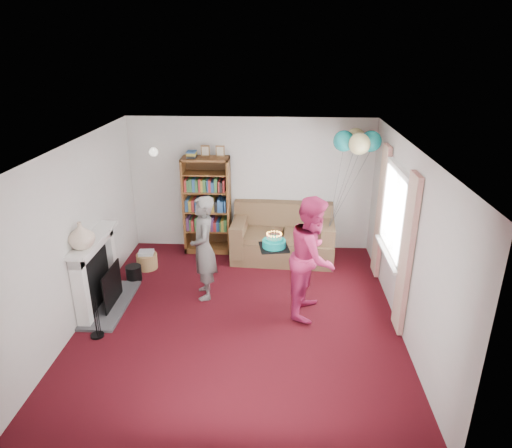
# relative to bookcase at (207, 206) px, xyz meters

# --- Properties ---
(ground) EXTENTS (5.00, 5.00, 0.00)m
(ground) POSITION_rel_bookcase_xyz_m (0.80, -2.30, -0.89)
(ground) COLOR black
(ground) RESTS_ON ground
(wall_back) EXTENTS (4.50, 0.02, 2.50)m
(wall_back) POSITION_rel_bookcase_xyz_m (0.80, 0.21, 0.36)
(wall_back) COLOR silver
(wall_back) RESTS_ON ground
(wall_left) EXTENTS (0.02, 5.00, 2.50)m
(wall_left) POSITION_rel_bookcase_xyz_m (-1.46, -2.30, 0.36)
(wall_left) COLOR silver
(wall_left) RESTS_ON ground
(wall_right) EXTENTS (0.02, 5.00, 2.50)m
(wall_right) POSITION_rel_bookcase_xyz_m (3.06, -2.30, 0.36)
(wall_right) COLOR silver
(wall_right) RESTS_ON ground
(ceiling) EXTENTS (4.50, 5.00, 0.01)m
(ceiling) POSITION_rel_bookcase_xyz_m (0.80, -2.30, 1.61)
(ceiling) COLOR white
(ceiling) RESTS_ON wall_back
(fireplace) EXTENTS (0.55, 1.80, 1.12)m
(fireplace) POSITION_rel_bookcase_xyz_m (-1.29, -2.11, -0.38)
(fireplace) COLOR #3F3F42
(fireplace) RESTS_ON ground
(window_bay) EXTENTS (0.14, 2.02, 2.20)m
(window_bay) POSITION_rel_bookcase_xyz_m (3.01, -1.70, 0.31)
(window_bay) COLOR white
(window_bay) RESTS_ON ground
(wall_sconce) EXTENTS (0.16, 0.23, 0.16)m
(wall_sconce) POSITION_rel_bookcase_xyz_m (-0.95, 0.06, 0.99)
(wall_sconce) COLOR gold
(wall_sconce) RESTS_ON ground
(bookcase) EXTENTS (0.86, 0.42, 2.02)m
(bookcase) POSITION_rel_bookcase_xyz_m (0.00, 0.00, 0.00)
(bookcase) COLOR #472B14
(bookcase) RESTS_ON ground
(sofa) EXTENTS (1.83, 0.97, 0.97)m
(sofa) POSITION_rel_bookcase_xyz_m (1.42, -0.23, -0.53)
(sofa) COLOR brown
(sofa) RESTS_ON ground
(wicker_basket) EXTENTS (0.36, 0.36, 0.33)m
(wicker_basket) POSITION_rel_bookcase_xyz_m (-0.97, -0.85, -0.74)
(wicker_basket) COLOR #A7804E
(wicker_basket) RESTS_ON ground
(person_striped) EXTENTS (0.52, 0.67, 1.64)m
(person_striped) POSITION_rel_bookcase_xyz_m (0.20, -1.72, -0.07)
(person_striped) COLOR black
(person_striped) RESTS_ON ground
(person_magenta) EXTENTS (0.87, 1.01, 1.78)m
(person_magenta) POSITION_rel_bookcase_xyz_m (1.83, -2.08, 0.00)
(person_magenta) COLOR #B92559
(person_magenta) RESTS_ON ground
(birthday_cake) EXTENTS (0.40, 0.40, 0.22)m
(birthday_cake) POSITION_rel_bookcase_xyz_m (1.28, -2.12, 0.21)
(birthday_cake) COLOR black
(birthday_cake) RESTS_ON ground
(balloons) EXTENTS (0.79, 0.79, 1.71)m
(balloons) POSITION_rel_bookcase_xyz_m (2.60, -0.45, 1.33)
(balloons) COLOR #3F3F3F
(balloons) RESTS_ON ground
(mantel_vase) EXTENTS (0.37, 0.37, 0.37)m
(mantel_vase) POSITION_rel_bookcase_xyz_m (-1.32, -2.45, 0.42)
(mantel_vase) COLOR beige
(mantel_vase) RESTS_ON fireplace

